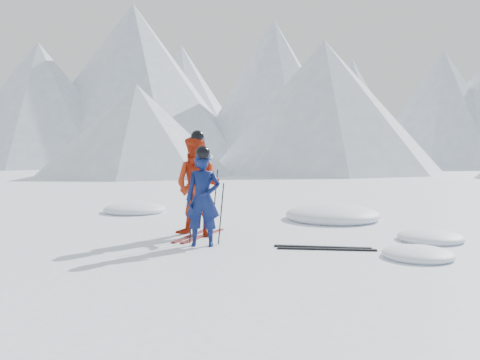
% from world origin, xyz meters
% --- Properties ---
extents(ground, '(160.00, 160.00, 0.00)m').
position_xyz_m(ground, '(0.00, 0.00, 0.00)').
color(ground, white).
rests_on(ground, ground).
extents(mountain_range, '(106.15, 62.94, 15.53)m').
position_xyz_m(mountain_range, '(5.71, 35.31, 6.72)').
color(mountain_range, '#B2BCD1').
rests_on(mountain_range, ground).
extents(skier_blue, '(0.71, 0.58, 1.69)m').
position_xyz_m(skier_blue, '(-1.61, -0.94, 0.85)').
color(skier_blue, '#0B1647').
rests_on(skier_blue, ground).
extents(skier_red, '(1.00, 0.80, 2.00)m').
position_xyz_m(skier_red, '(-2.09, -0.08, 1.00)').
color(skier_red, '#B62A0E').
rests_on(skier_red, ground).
extents(pole_blue_left, '(0.11, 0.08, 1.13)m').
position_xyz_m(pole_blue_left, '(-1.91, -0.79, 0.56)').
color(pole_blue_left, black).
rests_on(pole_blue_left, ground).
extents(pole_blue_right, '(0.11, 0.07, 1.13)m').
position_xyz_m(pole_blue_right, '(-1.36, -0.69, 0.56)').
color(pole_blue_right, black).
rests_on(pole_blue_right, ground).
extents(pole_red_left, '(0.13, 0.10, 1.33)m').
position_xyz_m(pole_red_left, '(-2.39, 0.17, 0.67)').
color(pole_red_left, black).
rests_on(pole_red_left, ground).
extents(pole_red_right, '(0.13, 0.09, 1.33)m').
position_xyz_m(pole_red_right, '(-1.79, 0.07, 0.67)').
color(pole_red_right, black).
rests_on(pole_red_right, ground).
extents(ski_worn_left, '(0.11, 1.70, 0.03)m').
position_xyz_m(ski_worn_left, '(-2.21, -0.08, 0.01)').
color(ski_worn_left, black).
rests_on(ski_worn_left, ground).
extents(ski_worn_right, '(0.23, 1.70, 0.03)m').
position_xyz_m(ski_worn_right, '(-1.97, -0.08, 0.01)').
color(ski_worn_right, black).
rests_on(ski_worn_right, ground).
extents(ski_loose_a, '(1.69, 0.39, 0.03)m').
position_xyz_m(ski_loose_a, '(0.45, -0.44, 0.01)').
color(ski_loose_a, black).
rests_on(ski_loose_a, ground).
extents(ski_loose_b, '(1.68, 0.45, 0.03)m').
position_xyz_m(ski_loose_b, '(0.55, -0.59, 0.01)').
color(ski_loose_b, black).
rests_on(ski_loose_b, ground).
extents(snow_lumps, '(8.90, 5.50, 0.50)m').
position_xyz_m(snow_lumps, '(-0.74, 2.49, 0.00)').
color(snow_lumps, white).
rests_on(snow_lumps, ground).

